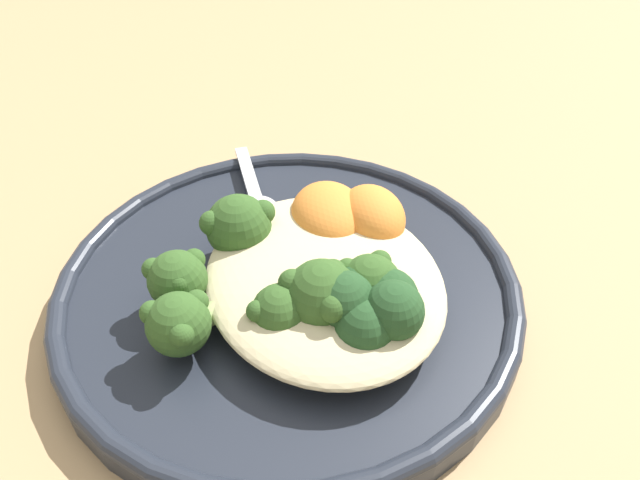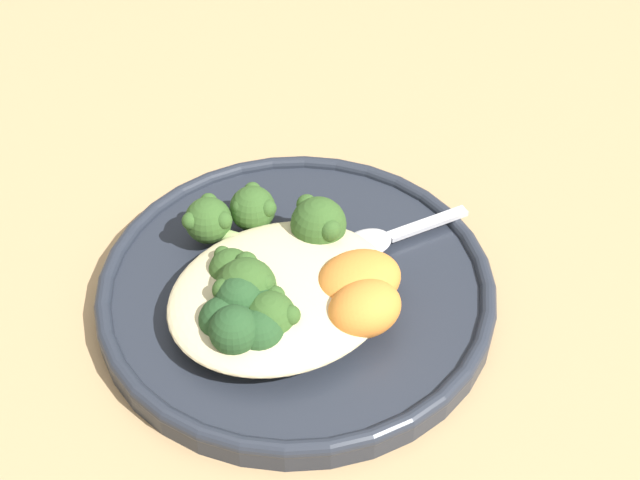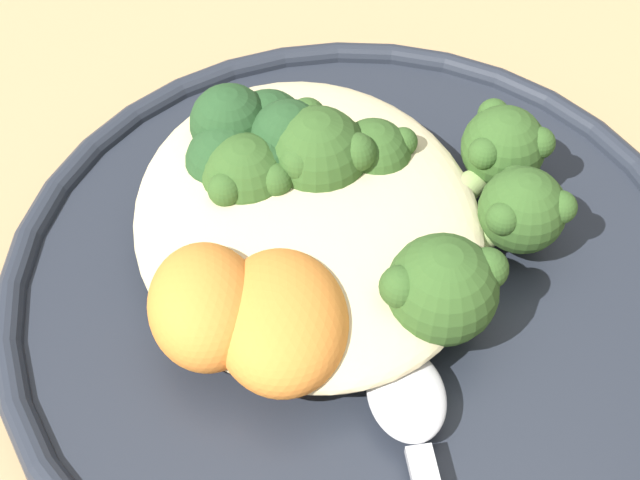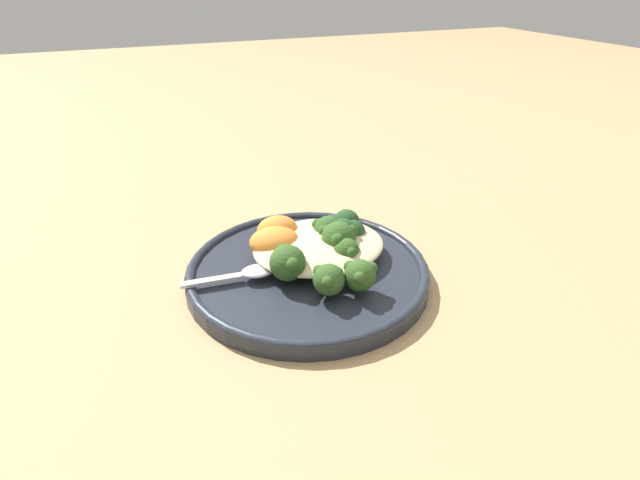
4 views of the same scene
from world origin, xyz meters
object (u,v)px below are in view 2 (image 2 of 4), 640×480
object	(u,v)px
broccoli_stalk_0	(319,229)
kale_tuft	(244,319)
quinoa_mound	(280,292)
broccoli_stalk_3	(249,274)
plate	(296,289)
broccoli_stalk_4	(257,287)
spoon	(380,239)
broccoli_stalk_1	(263,220)
sweet_potato_chunk_0	(359,280)
sweet_potato_chunk_1	(365,309)
broccoli_stalk_5	(277,313)
broccoli_stalk_2	(230,233)

from	to	relation	value
broccoli_stalk_0	kale_tuft	bearing A→B (deg)	144.86
quinoa_mound	broccoli_stalk_3	distance (m)	0.03
plate	broccoli_stalk_4	bearing A→B (deg)	-166.28
quinoa_mound	spoon	size ratio (longest dim) A/B	1.51
broccoli_stalk_0	broccoli_stalk_1	xyz separation A→B (m)	(-0.03, 0.03, -0.00)
broccoli_stalk_3	sweet_potato_chunk_0	xyz separation A→B (m)	(0.06, -0.05, 0.00)
broccoli_stalk_1	sweet_potato_chunk_1	xyz separation A→B (m)	(0.01, -0.11, 0.00)
broccoli_stalk_1	broccoli_stalk_5	distance (m)	0.09
kale_tuft	plate	bearing A→B (deg)	27.28
spoon	plate	bearing A→B (deg)	-175.67
quinoa_mound	broccoli_stalk_3	world-z (taller)	broccoli_stalk_3
broccoli_stalk_5	kale_tuft	distance (m)	0.02
broccoli_stalk_5	sweet_potato_chunk_1	distance (m)	0.06
broccoli_stalk_2	broccoli_stalk_3	size ratio (longest dim) A/B	1.30
broccoli_stalk_3	broccoli_stalk_4	size ratio (longest dim) A/B	0.85
broccoli_stalk_1	broccoli_stalk_2	world-z (taller)	same
broccoli_stalk_3	kale_tuft	xyz separation A→B (m)	(-0.02, -0.04, 0.01)
kale_tuft	spoon	size ratio (longest dim) A/B	0.56
sweet_potato_chunk_0	spoon	bearing A→B (deg)	39.86
broccoli_stalk_4	broccoli_stalk_5	world-z (taller)	broccoli_stalk_4
broccoli_stalk_0	spoon	distance (m)	0.05
plate	quinoa_mound	distance (m)	0.03
sweet_potato_chunk_0	broccoli_stalk_5	bearing A→B (deg)	177.01
broccoli_stalk_3	sweet_potato_chunk_1	distance (m)	0.09
kale_tuft	sweet_potato_chunk_0	bearing A→B (deg)	-5.44
broccoli_stalk_5	broccoli_stalk_1	bearing A→B (deg)	-129.74
quinoa_mound	broccoli_stalk_5	bearing A→B (deg)	-124.26
kale_tuft	broccoli_stalk_5	bearing A→B (deg)	-12.25
broccoli_stalk_5	sweet_potato_chunk_0	size ratio (longest dim) A/B	1.58
broccoli_stalk_1	broccoli_stalk_3	xyz separation A→B (m)	(-0.03, -0.04, -0.00)
broccoli_stalk_0	broccoli_stalk_2	bearing A→B (deg)	83.53
broccoli_stalk_2	plate	bearing A→B (deg)	179.14
broccoli_stalk_2	sweet_potato_chunk_0	xyz separation A→B (m)	(0.05, -0.09, 0.00)
quinoa_mound	kale_tuft	bearing A→B (deg)	-156.92
sweet_potato_chunk_0	broccoli_stalk_1	bearing A→B (deg)	105.95
plate	broccoli_stalk_2	distance (m)	0.06
broccoli_stalk_2	broccoli_stalk_3	xyz separation A→B (m)	(-0.01, -0.04, -0.00)
quinoa_mound	broccoli_stalk_2	size ratio (longest dim) A/B	1.35
quinoa_mound	sweet_potato_chunk_0	xyz separation A→B (m)	(0.05, -0.02, 0.01)
broccoli_stalk_5	kale_tuft	size ratio (longest dim) A/B	1.60
broccoli_stalk_2	sweet_potato_chunk_0	bearing A→B (deg)	-175.39
kale_tuft	broccoli_stalk_3	bearing A→B (deg)	57.98
broccoli_stalk_1	kale_tuft	size ratio (longest dim) A/B	1.90
broccoli_stalk_2	broccoli_stalk_0	bearing A→B (deg)	-148.70
broccoli_stalk_4	spoon	size ratio (longest dim) A/B	1.00
broccoli_stalk_4	broccoli_stalk_0	bearing A→B (deg)	-143.53
broccoli_stalk_1	kale_tuft	xyz separation A→B (m)	(-0.06, -0.08, 0.00)
broccoli_stalk_5	spoon	distance (m)	0.11
plate	broccoli_stalk_3	xyz separation A→B (m)	(-0.03, 0.01, 0.02)
plate	broccoli_stalk_5	bearing A→B (deg)	-135.47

